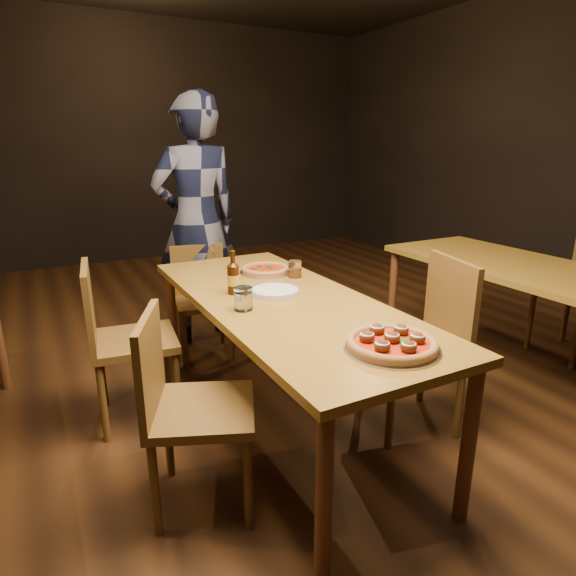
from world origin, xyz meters
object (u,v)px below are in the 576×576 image
chair_end (203,301)px  diner (197,222)px  pizza_margherita (265,270)px  amber_glass (295,269)px  chair_main_nw (202,408)px  chair_main_e (411,342)px  table_main (283,312)px  beer_bottle (233,279)px  water_glass (243,299)px  table_right (534,279)px  chair_main_sw (134,339)px  plate_stack (275,291)px  pizza_meatball (392,343)px

chair_end → diner: diner is taller
pizza_margherita → amber_glass: 0.21m
chair_main_nw → amber_glass: 1.10m
amber_glass → pizza_margherita: bearing=123.3°
chair_main_e → table_main: bearing=-99.3°
beer_bottle → chair_main_e: bearing=-30.0°
pizza_margherita → beer_bottle: 0.45m
chair_end → water_glass: water_glass is taller
water_glass → amber_glass: water_glass is taller
table_main → beer_bottle: size_ratio=8.91×
chair_main_nw → diner: diner is taller
amber_glass → diner: (-0.22, 1.13, 0.13)m
chair_main_nw → amber_glass: bearing=-27.6°
beer_bottle → water_glass: 0.26m
water_glass → table_right: bearing=-4.1°
chair_main_e → water_glass: chair_main_e is taller
pizza_margherita → water_glass: bearing=-124.3°
pizza_margherita → water_glass: (-0.38, -0.56, 0.04)m
table_main → table_right: bearing=-6.7°
table_right → chair_main_nw: chair_main_nw is taller
diner → pizza_margherita: bearing=91.2°
table_right → chair_main_sw: size_ratio=2.11×
chair_main_sw → plate_stack: (0.67, -0.40, 0.29)m
pizza_margherita → plate_stack: 0.43m
table_main → chair_end: chair_end is taller
plate_stack → table_right: bearing=-9.8°
chair_end → chair_main_nw: bearing=-100.0°
pizza_meatball → diner: (-0.05, 2.21, 0.15)m
table_right → pizza_meatball: pizza_meatball is taller
chair_main_e → amber_glass: (-0.38, 0.61, 0.31)m
chair_main_sw → chair_end: bearing=-37.0°
pizza_margherita → diner: bearing=96.7°
plate_stack → diner: size_ratio=0.14×
amber_glass → chair_main_nw: bearing=-140.5°
plate_stack → water_glass: size_ratio=2.38×
table_right → chair_main_nw: bearing=-176.6°
plate_stack → beer_bottle: size_ratio=1.17×
plate_stack → amber_glass: 0.34m
pizza_meatball → chair_main_e: bearing=40.6°
chair_main_e → chair_main_sw: bearing=-106.4°
chair_main_e → diner: (-0.60, 1.74, 0.44)m
pizza_margherita → table_right: bearing=-24.2°
beer_bottle → water_glass: bearing=-101.9°
table_main → chair_main_nw: size_ratio=2.20×
chair_main_e → chair_main_nw: bearing=-72.8°
pizza_margherita → chair_main_sw: bearing=-179.6°
chair_main_e → pizza_margherita: chair_main_e is taller
chair_end → diner: bearing=83.5°
table_right → water_glass: size_ratio=18.22×
pizza_margherita → amber_glass: (0.11, -0.17, 0.03)m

